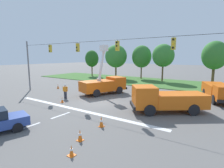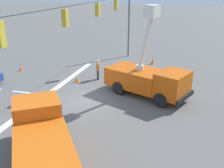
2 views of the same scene
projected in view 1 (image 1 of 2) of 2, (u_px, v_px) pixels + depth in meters
The scene contains 19 objects.
ground_plane at pixel (98, 102), 19.22m from camera, with size 200.00×200.00×0.00m, color #605E5B.
grass_verge at pixel (155, 82), 34.00m from camera, with size 56.00×12.00×0.10m, color #3D6B2D.
lane_markings at pixel (65, 114), 15.42m from camera, with size 17.60×15.25×0.01m.
signal_gantry at pixel (97, 61), 18.52m from camera, with size 26.20×0.33×7.20m.
tree_far_west at pixel (92, 59), 44.39m from camera, with size 3.52×3.27×6.61m.
tree_west at pixel (116, 56), 39.75m from camera, with size 5.13×4.45×7.64m.
tree_centre at pixel (142, 57), 38.71m from camera, with size 4.38×3.73×7.47m.
tree_east at pixel (163, 56), 34.71m from camera, with size 4.35×3.89×7.50m.
tree_far_east at pixel (215, 55), 29.32m from camera, with size 4.10×3.97×7.61m.
utility_truck_bucket_lift at pixel (104, 84), 23.52m from camera, with size 4.66×6.67×6.49m.
utility_truck_support_near at pixel (220, 91), 19.83m from camera, with size 4.33×6.94×2.04m.
utility_truck_support_far at pixel (165, 99), 15.78m from camera, with size 6.73×5.79×2.39m.
road_worker at pixel (65, 90), 20.97m from camera, with size 0.63×0.34×1.77m.
traffic_cone_foreground_left at pixel (62, 100), 19.22m from camera, with size 0.36×0.36×0.61m.
traffic_cone_foreground_right at pixel (80, 135), 10.44m from camera, with size 0.36×0.36×0.71m.
traffic_cone_mid_left at pixel (95, 87), 27.21m from camera, with size 0.36×0.36×0.62m.
traffic_cone_mid_right at pixel (101, 122), 12.53m from camera, with size 0.36×0.36×0.78m.
traffic_cone_near_bucket at pixel (71, 151), 8.85m from camera, with size 0.36×0.36×0.59m.
traffic_cone_lane_edge_b at pixel (58, 86), 27.57m from camera, with size 0.36×0.36×0.76m.
Camera 1 is at (11.67, -14.67, 4.99)m, focal length 28.00 mm.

